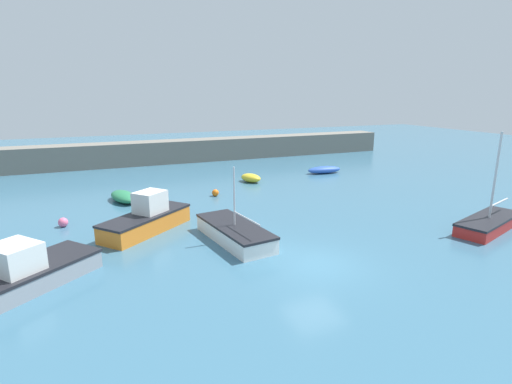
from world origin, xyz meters
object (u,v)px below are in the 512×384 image
sailboat_short_mast (235,233)px  fishing_dinghy_green (251,178)px  motorboat_with_cabin (25,272)px  rowboat_white_midwater (123,197)px  sailboat_tall_mast (489,223)px  open_tender_yellow (324,170)px  cabin_cruiser_white (147,219)px  mooring_buoy_pink (63,222)px  mooring_buoy_orange (215,193)px

sailboat_short_mast → fishing_dinghy_green: bearing=-33.6°
motorboat_with_cabin → sailboat_short_mast: sailboat_short_mast is taller
rowboat_white_midwater → sailboat_tall_mast: 22.75m
rowboat_white_midwater → open_tender_yellow: 18.41m
sailboat_tall_mast → rowboat_white_midwater: bearing=-55.6°
cabin_cruiser_white → rowboat_white_midwater: bearing=-123.9°
cabin_cruiser_white → fishing_dinghy_green: bearing=-176.5°
open_tender_yellow → motorboat_with_cabin: 27.09m
fishing_dinghy_green → cabin_cruiser_white: size_ratio=0.42×
sailboat_tall_mast → mooring_buoy_pink: (-21.62, 9.60, -0.13)m
sailboat_tall_mast → sailboat_short_mast: (-13.45, 3.81, 0.05)m
rowboat_white_midwater → cabin_cruiser_white: (0.67, -6.85, 0.36)m
fishing_dinghy_green → mooring_buoy_pink: 15.53m
sailboat_tall_mast → mooring_buoy_orange: bearing=-65.6°
open_tender_yellow → cabin_cruiser_white: cabin_cruiser_white is taller
sailboat_tall_mast → mooring_buoy_pink: bearing=-41.9°
sailboat_tall_mast → open_tender_yellow: sailboat_tall_mast is taller
cabin_cruiser_white → sailboat_tall_mast: bearing=118.4°
sailboat_tall_mast → sailboat_short_mast: bearing=-33.8°
fishing_dinghy_green → open_tender_yellow: size_ratio=0.68×
open_tender_yellow → cabin_cruiser_white: 20.10m
sailboat_short_mast → mooring_buoy_orange: size_ratio=11.16×
rowboat_white_midwater → cabin_cruiser_white: 6.89m
mooring_buoy_orange → mooring_buoy_pink: bearing=-162.0°
cabin_cruiser_white → mooring_buoy_orange: bearing=-173.8°
open_tender_yellow → mooring_buoy_pink: size_ratio=6.31×
open_tender_yellow → sailboat_tall_mast: bearing=93.5°
sailboat_short_mast → cabin_cruiser_white: sailboat_short_mast is taller
sailboat_tall_mast → mooring_buoy_orange: (-11.70, 12.84, -0.14)m
open_tender_yellow → mooring_buoy_orange: 12.55m
motorboat_with_cabin → sailboat_short_mast: bearing=-29.7°
sailboat_tall_mast → motorboat_with_cabin: 22.72m
fishing_dinghy_green → sailboat_tall_mast: sailboat_tall_mast is taller
rowboat_white_midwater → fishing_dinghy_green: fishing_dinghy_green is taller
rowboat_white_midwater → sailboat_short_mast: (4.55, -10.09, 0.09)m
sailboat_tall_mast → mooring_buoy_pink: sailboat_tall_mast is taller
motorboat_with_cabin → cabin_cruiser_white: 7.13m
sailboat_short_mast → cabin_cruiser_white: (-3.88, 3.24, 0.27)m
cabin_cruiser_white → mooring_buoy_orange: 8.08m
sailboat_tall_mast → cabin_cruiser_white: size_ratio=1.02×
cabin_cruiser_white → mooring_buoy_orange: cabin_cruiser_white is taller
sailboat_tall_mast → open_tender_yellow: 16.97m
sailboat_short_mast → mooring_buoy_pink: size_ratio=10.54×
fishing_dinghy_green → mooring_buoy_pink: size_ratio=4.31×
open_tender_yellow → cabin_cruiser_white: size_ratio=0.62×
rowboat_white_midwater → open_tender_yellow: size_ratio=1.01×
motorboat_with_cabin → rowboat_white_midwater: bearing=29.1°
mooring_buoy_pink → mooring_buoy_orange: size_ratio=1.06×
cabin_cruiser_white → motorboat_with_cabin: bearing=2.7°
rowboat_white_midwater → mooring_buoy_orange: size_ratio=6.76×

